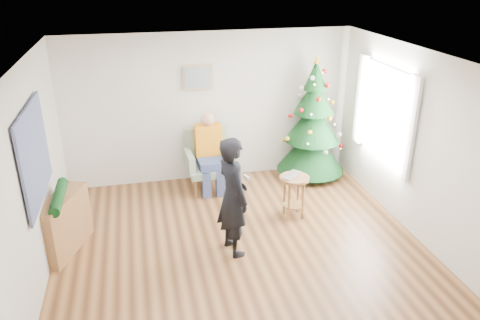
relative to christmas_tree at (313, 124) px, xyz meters
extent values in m
plane|color=brown|center=(-1.78, -2.15, -0.99)|extent=(5.00, 5.00, 0.00)
plane|color=white|center=(-1.78, -2.15, 1.61)|extent=(5.00, 5.00, 0.00)
plane|color=silver|center=(-1.78, 0.35, 0.31)|extent=(5.00, 0.00, 5.00)
plane|color=silver|center=(-1.78, -4.65, 0.31)|extent=(5.00, 0.00, 5.00)
plane|color=silver|center=(-4.28, -2.15, 0.31)|extent=(0.00, 5.00, 5.00)
plane|color=silver|center=(0.72, -2.15, 0.31)|extent=(0.00, 5.00, 5.00)
cube|color=white|center=(0.69, -1.15, 0.51)|extent=(0.04, 1.30, 1.40)
cube|color=white|center=(0.66, -1.90, 0.51)|extent=(0.05, 0.25, 1.50)
cube|color=white|center=(0.66, -0.40, 0.51)|extent=(0.05, 0.25, 1.50)
cylinder|color=#3F2816|center=(0.00, 0.00, -0.85)|extent=(0.09, 0.09, 0.28)
cone|color=black|center=(0.00, 0.00, -0.47)|extent=(1.21, 1.21, 0.79)
cone|color=black|center=(0.00, 0.00, 0.04)|extent=(0.97, 0.97, 0.70)
cone|color=black|center=(0.00, 0.00, 0.51)|extent=(0.71, 0.71, 0.61)
cone|color=black|center=(0.00, 0.00, 0.88)|extent=(0.41, 0.41, 0.51)
cone|color=gold|center=(0.00, 0.00, 1.14)|extent=(0.13, 0.13, 0.13)
cylinder|color=brown|center=(-0.80, -1.38, -0.34)|extent=(0.45, 0.45, 0.04)
cylinder|color=brown|center=(-0.80, -1.38, -0.79)|extent=(0.33, 0.33, 0.02)
imported|color=silver|center=(-0.80, -1.38, -0.30)|extent=(0.43, 0.42, 0.03)
cube|color=gray|center=(-1.88, -0.15, -0.61)|extent=(0.76, 0.71, 0.12)
cube|color=gray|center=(-1.89, 0.17, -0.27)|extent=(0.74, 0.15, 0.60)
cube|color=gray|center=(-2.23, -0.16, -0.45)|extent=(0.13, 0.58, 0.30)
cube|color=gray|center=(-1.53, -0.14, -0.45)|extent=(0.13, 0.58, 0.30)
cube|color=navy|center=(-1.88, -0.23, -0.48)|extent=(0.44, 0.46, 0.14)
cube|color=orange|center=(-1.88, 0.00, -0.15)|extent=(0.45, 0.25, 0.55)
sphere|color=tan|center=(-1.88, -0.02, 0.23)|extent=(0.23, 0.23, 0.23)
imported|color=black|center=(-1.90, -2.08, -0.16)|extent=(0.53, 0.68, 1.65)
cube|color=white|center=(-1.72, -2.11, 0.11)|extent=(0.07, 0.13, 0.04)
cube|color=brown|center=(-4.11, -1.56, -0.59)|extent=(0.65, 1.04, 0.80)
cylinder|color=black|center=(-4.11, -1.56, -0.17)|extent=(0.14, 0.90, 0.14)
cube|color=black|center=(-4.24, -1.85, 0.56)|extent=(0.03, 1.50, 1.15)
cube|color=tan|center=(-1.98, 0.32, 0.86)|extent=(0.52, 0.03, 0.42)
cube|color=gray|center=(-1.98, 0.29, 0.86)|extent=(0.44, 0.02, 0.34)
camera|label=1|loc=(-3.01, -7.36, 2.67)|focal=35.00mm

